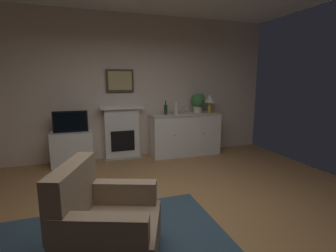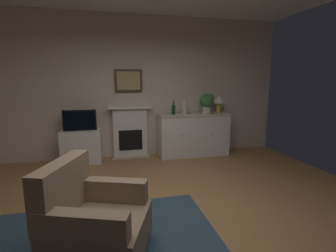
# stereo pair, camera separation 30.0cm
# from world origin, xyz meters

# --- Properties ---
(ground_plane) EXTENTS (6.29, 5.57, 0.10)m
(ground_plane) POSITION_xyz_m (0.00, 0.00, -0.05)
(ground_plane) COLOR #9E7042
(ground_plane) RESTS_ON ground
(wall_rear) EXTENTS (6.29, 0.06, 2.94)m
(wall_rear) POSITION_xyz_m (0.00, 2.76, 1.47)
(wall_rear) COLOR beige
(wall_rear) RESTS_ON ground_plane
(fireplace_unit) EXTENTS (0.87, 0.30, 1.10)m
(fireplace_unit) POSITION_xyz_m (-0.19, 2.63, 0.55)
(fireplace_unit) COLOR white
(fireplace_unit) RESTS_ON ground_plane
(framed_picture) EXTENTS (0.55, 0.04, 0.45)m
(framed_picture) POSITION_xyz_m (-0.19, 2.67, 1.61)
(framed_picture) COLOR #473323
(sideboard_cabinet) EXTENTS (1.53, 0.49, 0.91)m
(sideboard_cabinet) POSITION_xyz_m (1.16, 2.45, 0.46)
(sideboard_cabinet) COLOR white
(sideboard_cabinet) RESTS_ON ground_plane
(table_lamp) EXTENTS (0.26, 0.26, 0.40)m
(table_lamp) POSITION_xyz_m (1.73, 2.45, 1.19)
(table_lamp) COLOR #B79338
(table_lamp) RESTS_ON sideboard_cabinet
(wine_bottle) EXTENTS (0.08, 0.08, 0.29)m
(wine_bottle) POSITION_xyz_m (0.71, 2.46, 1.02)
(wine_bottle) COLOR #193F1E
(wine_bottle) RESTS_ON sideboard_cabinet
(wine_glass_left) EXTENTS (0.07, 0.07, 0.16)m
(wine_glass_left) POSITION_xyz_m (1.09, 2.43, 1.04)
(wine_glass_left) COLOR silver
(wine_glass_left) RESTS_ON sideboard_cabinet
(wine_glass_center) EXTENTS (0.07, 0.07, 0.16)m
(wine_glass_center) POSITION_xyz_m (1.20, 2.42, 1.04)
(wine_glass_center) COLOR silver
(wine_glass_center) RESTS_ON sideboard_cabinet
(vase_decorative) EXTENTS (0.11, 0.11, 0.28)m
(vase_decorative) POSITION_xyz_m (0.94, 2.40, 1.05)
(vase_decorative) COLOR beige
(vase_decorative) RESTS_ON sideboard_cabinet
(tv_cabinet) EXTENTS (0.75, 0.42, 0.66)m
(tv_cabinet) POSITION_xyz_m (-1.16, 2.47, 0.33)
(tv_cabinet) COLOR white
(tv_cabinet) RESTS_ON ground_plane
(tv_set) EXTENTS (0.62, 0.07, 0.40)m
(tv_set) POSITION_xyz_m (-1.16, 2.44, 0.86)
(tv_set) COLOR black
(tv_set) RESTS_ON tv_cabinet
(potted_plant_small) EXTENTS (0.30, 0.30, 0.43)m
(potted_plant_small) POSITION_xyz_m (1.47, 2.50, 1.17)
(potted_plant_small) COLOR beige
(potted_plant_small) RESTS_ON sideboard_cabinet
(armchair) EXTENTS (1.02, 0.99, 0.92)m
(armchair) POSITION_xyz_m (-0.78, -0.43, 0.38)
(armchair) COLOR #8C7259
(armchair) RESTS_ON ground_plane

